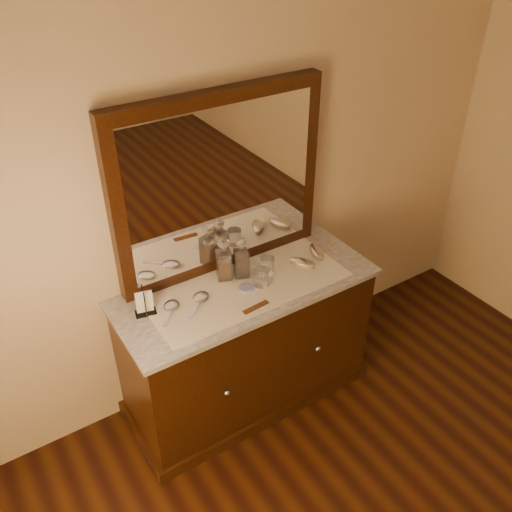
% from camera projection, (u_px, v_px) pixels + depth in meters
% --- Properties ---
extents(dresser_cabinet, '(1.40, 0.55, 0.82)m').
position_uv_depth(dresser_cabinet, '(247.00, 345.00, 3.20)').
color(dresser_cabinet, black).
rests_on(dresser_cabinet, floor).
extents(dresser_plinth, '(1.46, 0.59, 0.08)m').
position_uv_depth(dresser_plinth, '(247.00, 388.00, 3.41)').
color(dresser_plinth, black).
rests_on(dresser_plinth, floor).
extents(knob_left, '(0.04, 0.04, 0.04)m').
position_uv_depth(knob_left, '(227.00, 393.00, 2.85)').
color(knob_left, silver).
rests_on(knob_left, dresser_cabinet).
extents(knob_right, '(0.04, 0.04, 0.04)m').
position_uv_depth(knob_right, '(318.00, 349.00, 3.11)').
color(knob_right, silver).
rests_on(knob_right, dresser_cabinet).
extents(marble_top, '(1.44, 0.59, 0.03)m').
position_uv_depth(marble_top, '(246.00, 287.00, 2.96)').
color(marble_top, silver).
rests_on(marble_top, dresser_cabinet).
extents(mirror_frame, '(1.20, 0.08, 1.00)m').
position_uv_depth(mirror_frame, '(220.00, 185.00, 2.84)').
color(mirror_frame, black).
rests_on(mirror_frame, marble_top).
extents(mirror_glass, '(1.06, 0.01, 0.86)m').
position_uv_depth(mirror_glass, '(223.00, 187.00, 2.81)').
color(mirror_glass, white).
rests_on(mirror_glass, marble_top).
extents(lace_runner, '(1.10, 0.45, 0.00)m').
position_uv_depth(lace_runner, '(248.00, 287.00, 2.94)').
color(lace_runner, silver).
rests_on(lace_runner, marble_top).
extents(pin_dish, '(0.10, 0.10, 0.02)m').
position_uv_depth(pin_dish, '(247.00, 288.00, 2.91)').
color(pin_dish, silver).
rests_on(pin_dish, lace_runner).
extents(comb, '(0.15, 0.04, 0.01)m').
position_uv_depth(comb, '(256.00, 307.00, 2.79)').
color(comb, brown).
rests_on(comb, lace_runner).
extents(napkin_rack, '(0.12, 0.09, 0.16)m').
position_uv_depth(napkin_rack, '(145.00, 303.00, 2.72)').
color(napkin_rack, black).
rests_on(napkin_rack, marble_top).
extents(decanter_left, '(0.10, 0.10, 0.26)m').
position_uv_depth(decanter_left, '(224.00, 262.00, 2.95)').
color(decanter_left, brown).
rests_on(decanter_left, lace_runner).
extents(decanter_right, '(0.10, 0.10, 0.25)m').
position_uv_depth(decanter_right, '(241.00, 261.00, 2.97)').
color(decanter_right, brown).
rests_on(decanter_right, lace_runner).
extents(brush_near, '(0.14, 0.17, 0.04)m').
position_uv_depth(brush_near, '(302.00, 263.00, 3.08)').
color(brush_near, tan).
rests_on(brush_near, lace_runner).
extents(brush_far, '(0.11, 0.17, 0.04)m').
position_uv_depth(brush_far, '(317.00, 252.00, 3.17)').
color(brush_far, tan).
rests_on(brush_far, lace_runner).
extents(hand_mirror_outer, '(0.17, 0.19, 0.02)m').
position_uv_depth(hand_mirror_outer, '(171.00, 308.00, 2.77)').
color(hand_mirror_outer, silver).
rests_on(hand_mirror_outer, lace_runner).
extents(hand_mirror_inner, '(0.20, 0.18, 0.02)m').
position_uv_depth(hand_mirror_inner, '(200.00, 299.00, 2.83)').
color(hand_mirror_inner, silver).
rests_on(hand_mirror_inner, lace_runner).
extents(tumblers, '(0.17, 0.16, 0.10)m').
position_uv_depth(tumblers, '(264.00, 271.00, 2.97)').
color(tumblers, white).
rests_on(tumblers, lace_runner).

